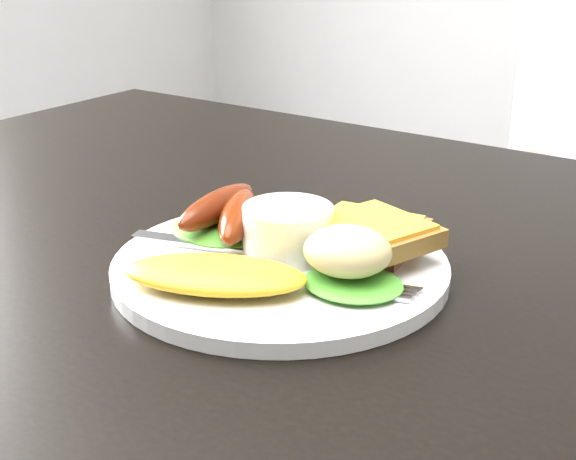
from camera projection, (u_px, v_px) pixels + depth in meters
name	position (u px, v px, depth m)	size (l,w,h in m)	color
dining_table	(329.00, 296.00, 0.60)	(1.20, 0.80, 0.04)	black
dining_chair	(557.00, 195.00, 1.68)	(0.42, 0.42, 0.05)	tan
person	(554.00, 56.00, 1.10)	(0.59, 0.39, 1.63)	navy
plate	(280.00, 267.00, 0.59)	(0.25, 0.25, 0.01)	white
lettuce_left	(231.00, 227.00, 0.64)	(0.10, 0.09, 0.01)	#498229
lettuce_right	(353.00, 283.00, 0.54)	(0.07, 0.06, 0.01)	green
omelette	(215.00, 274.00, 0.54)	(0.13, 0.06, 0.02)	yellow
sausage_a	(217.00, 206.00, 0.63)	(0.02, 0.10, 0.02)	#602306
sausage_b	(238.00, 215.00, 0.61)	(0.03, 0.10, 0.03)	#670F00
ramekin	(288.00, 232.00, 0.59)	(0.07, 0.07, 0.04)	white
toast_a	(364.00, 235.00, 0.61)	(0.08, 0.08, 0.01)	brown
toast_b	(371.00, 234.00, 0.58)	(0.08, 0.08, 0.01)	olive
potato_salad	(347.00, 251.00, 0.54)	(0.06, 0.06, 0.03)	beige
fork	(238.00, 249.00, 0.60)	(0.17, 0.01, 0.00)	#ADAFB7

